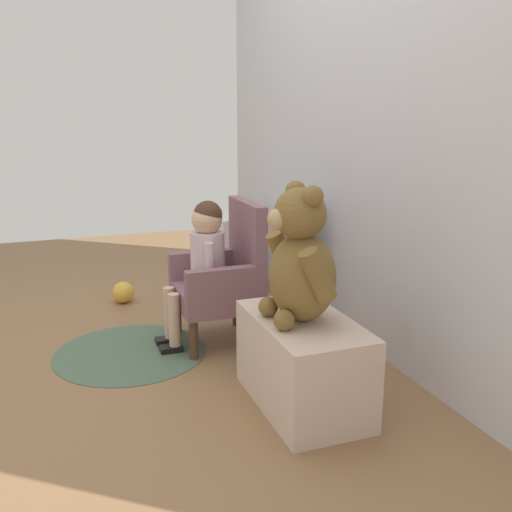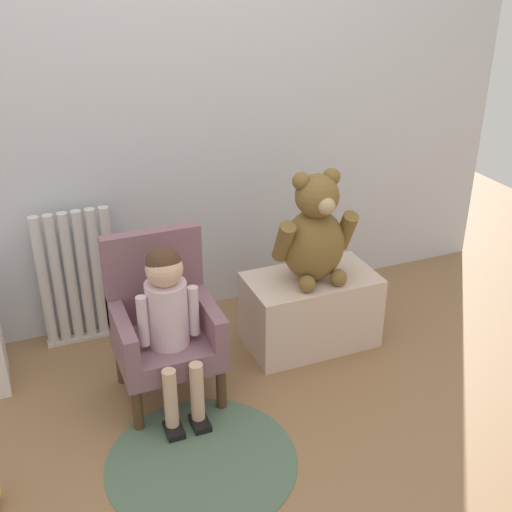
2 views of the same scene
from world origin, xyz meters
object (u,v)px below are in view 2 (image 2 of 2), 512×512
Objects in this scene: low_bench at (310,310)px; floor_rug at (202,461)px; radiator at (78,279)px; child_armchair at (163,322)px; child_figure at (168,308)px; large_teddy_bear at (315,233)px.

low_bench reaches higher than floor_rug.
child_armchair is (0.28, -0.53, 0.00)m from radiator.
large_teddy_bear is at bearing 14.02° from child_figure.
child_armchair is 0.98× the size of child_figure.
child_armchair is 1.16× the size of low_bench.
low_bench is at bearing 15.21° from child_figure.
large_teddy_bear is 1.10m from floor_rug.
child_figure is at bearing -165.98° from large_teddy_bear.
large_teddy_bear reaches higher than low_bench.
child_figure reaches higher than child_armchair.
child_figure is 0.77m from large_teddy_bear.
low_bench is (1.02, -0.44, -0.16)m from radiator.
large_teddy_bear is (0.74, 0.07, 0.26)m from child_armchair.
large_teddy_bear is at bearing -24.34° from radiator.
large_teddy_bear is at bearing -100.66° from low_bench.
child_figure is 0.83m from low_bench.
child_figure is at bearing -164.79° from low_bench.
radiator is 1.10× the size of low_bench.
floor_rug is (-0.74, -0.56, -0.59)m from large_teddy_bear.
radiator is 1.15m from large_teddy_bear.
child_armchair reaches higher than floor_rug.
radiator is 0.95× the size of child_armchair.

